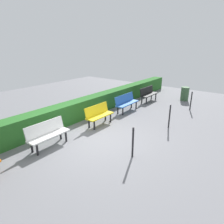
{
  "coord_description": "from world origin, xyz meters",
  "views": [
    {
      "loc": [
        4.76,
        4.4,
        3.31
      ],
      "look_at": [
        -1.5,
        -0.42,
        0.55
      ],
      "focal_mm": 31.34,
      "sensor_mm": 36.0,
      "label": 1
    }
  ],
  "objects": [
    {
      "name": "railing_post_mid",
      "position": [
        -2.64,
        1.69,
        0.5
      ],
      "size": [
        0.06,
        0.06,
        1.0
      ],
      "primitive_type": "cylinder",
      "color": "black",
      "rests_on": "ground_plane"
    },
    {
      "name": "ground_plane",
      "position": [
        0.0,
        0.0,
        0.0
      ],
      "size": [
        21.0,
        21.0,
        0.0
      ],
      "primitive_type": "plane",
      "color": "slate"
    },
    {
      "name": "bench_yellow",
      "position": [
        -1.11,
        -0.83,
        0.48
      ],
      "size": [
        1.36,
        0.47,
        0.86
      ],
      "rotation": [
        0.0,
        0.0,
        -0.01
      ],
      "color": "yellow",
      "rests_on": "ground_plane"
    },
    {
      "name": "railing_post_near",
      "position": [
        -5.52,
        1.69,
        0.5
      ],
      "size": [
        0.06,
        0.06,
        1.0
      ],
      "primitive_type": "cylinder",
      "color": "black",
      "rests_on": "ground_plane"
    },
    {
      "name": "railing_post_far",
      "position": [
        0.21,
        1.69,
        0.5
      ],
      "size": [
        0.06,
        0.06,
        1.0
      ],
      "primitive_type": "cylinder",
      "color": "black",
      "rests_on": "ground_plane"
    },
    {
      "name": "trash_bin",
      "position": [
        -7.24,
        0.81,
        0.41
      ],
      "size": [
        0.47,
        0.47,
        0.83
      ],
      "primitive_type": "cylinder",
      "color": "#385938",
      "rests_on": "ground_plane"
    },
    {
      "name": "bench_black",
      "position": [
        -5.7,
        -0.89,
        0.48
      ],
      "size": [
        1.53,
        0.45,
        0.86
      ],
      "rotation": [
        0.0,
        0.0,
        -0.0
      ],
      "color": "black",
      "rests_on": "ground_plane"
    },
    {
      "name": "hedge_row",
      "position": [
        -1.04,
        -2.05,
        0.44
      ],
      "size": [
        17.0,
        0.66,
        0.88
      ],
      "primitive_type": "cube",
      "color": "#266023",
      "rests_on": "ground_plane"
    },
    {
      "name": "bench_white",
      "position": [
        1.37,
        -0.94,
        0.48
      ],
      "size": [
        1.46,
        0.48,
        0.86
      ],
      "rotation": [
        0.0,
        0.0,
        0.01
      ],
      "color": "white",
      "rests_on": "ground_plane"
    },
    {
      "name": "bench_blue",
      "position": [
        -3.35,
        -0.91,
        0.48
      ],
      "size": [
        1.59,
        0.48,
        0.86
      ],
      "rotation": [
        0.0,
        0.0,
        0.01
      ],
      "color": "blue",
      "rests_on": "ground_plane"
    }
  ]
}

